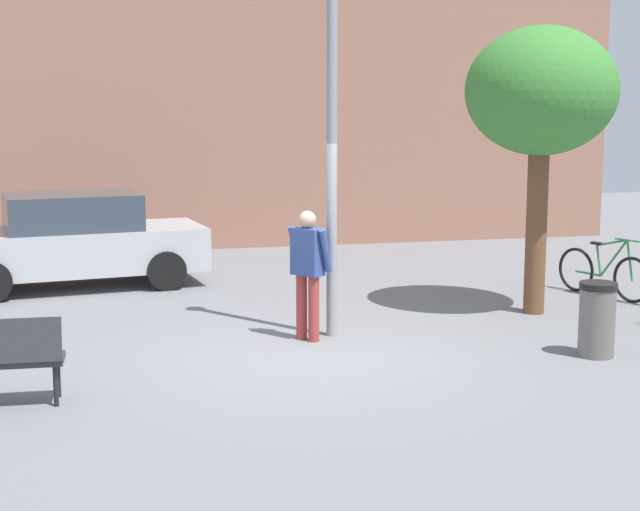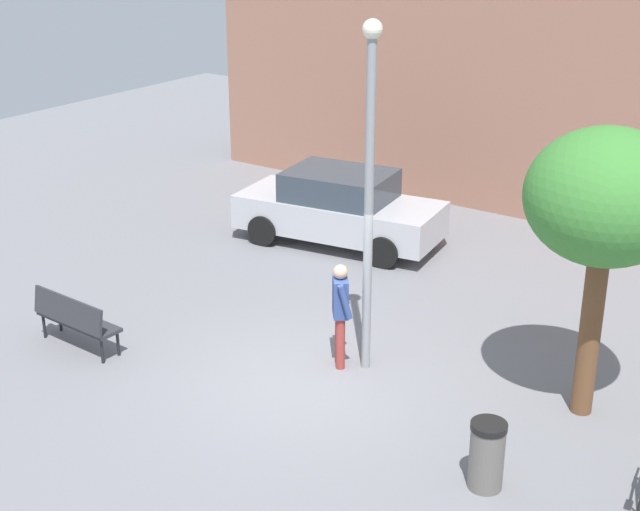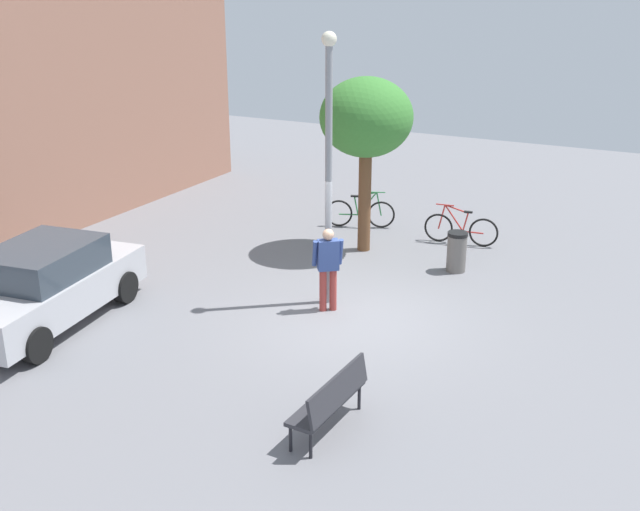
{
  "view_description": "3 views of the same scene",
  "coord_description": "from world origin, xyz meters",
  "px_view_note": "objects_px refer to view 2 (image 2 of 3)",
  "views": [
    {
      "loc": [
        -2.52,
        -11.08,
        3.02
      ],
      "look_at": [
        0.35,
        0.93,
        1.05
      ],
      "focal_mm": 54.03,
      "sensor_mm": 36.0,
      "label": 1
    },
    {
      "loc": [
        7.0,
        -9.78,
        6.79
      ],
      "look_at": [
        -0.73,
        1.32,
        1.4
      ],
      "focal_mm": 51.14,
      "sensor_mm": 36.0,
      "label": 2
    },
    {
      "loc": [
        -12.12,
        -5.49,
        6.14
      ],
      "look_at": [
        0.45,
        0.98,
        0.97
      ],
      "focal_mm": 42.81,
      "sensor_mm": 36.0,
      "label": 3
    }
  ],
  "objects_px": {
    "plaza_tree": "(606,200)",
    "parked_car_silver": "(339,208)",
    "lamppost": "(369,180)",
    "trash_bin": "(487,455)",
    "person_by_lamppost": "(341,308)",
    "park_bench": "(74,317)"
  },
  "relations": [
    {
      "from": "person_by_lamppost",
      "to": "plaza_tree",
      "type": "bearing_deg",
      "value": 13.03
    },
    {
      "from": "park_bench",
      "to": "plaza_tree",
      "type": "bearing_deg",
      "value": 20.75
    },
    {
      "from": "lamppost",
      "to": "trash_bin",
      "type": "relative_size",
      "value": 5.82
    },
    {
      "from": "lamppost",
      "to": "parked_car_silver",
      "type": "bearing_deg",
      "value": 128.1
    },
    {
      "from": "lamppost",
      "to": "person_by_lamppost",
      "type": "distance_m",
      "value": 2.07
    },
    {
      "from": "plaza_tree",
      "to": "parked_car_silver",
      "type": "xyz_separation_m",
      "value": [
        -6.49,
        3.57,
        -2.35
      ]
    },
    {
      "from": "park_bench",
      "to": "parked_car_silver",
      "type": "relative_size",
      "value": 0.37
    },
    {
      "from": "parked_car_silver",
      "to": "trash_bin",
      "type": "bearing_deg",
      "value": -44.19
    },
    {
      "from": "lamppost",
      "to": "plaza_tree",
      "type": "bearing_deg",
      "value": 11.45
    },
    {
      "from": "plaza_tree",
      "to": "lamppost",
      "type": "bearing_deg",
      "value": -168.55
    },
    {
      "from": "lamppost",
      "to": "trash_bin",
      "type": "height_order",
      "value": "lamppost"
    },
    {
      "from": "person_by_lamppost",
      "to": "lamppost",
      "type": "bearing_deg",
      "value": 26.1
    },
    {
      "from": "plaza_tree",
      "to": "person_by_lamppost",
      "type": "bearing_deg",
      "value": -166.97
    },
    {
      "from": "parked_car_silver",
      "to": "trash_bin",
      "type": "distance_m",
      "value": 8.57
    },
    {
      "from": "parked_car_silver",
      "to": "trash_bin",
      "type": "xyz_separation_m",
      "value": [
        6.14,
        -5.97,
        -0.32
      ]
    },
    {
      "from": "lamppost",
      "to": "plaza_tree",
      "type": "xyz_separation_m",
      "value": [
        3.18,
        0.64,
        0.12
      ]
    },
    {
      "from": "lamppost",
      "to": "plaza_tree",
      "type": "height_order",
      "value": "lamppost"
    },
    {
      "from": "lamppost",
      "to": "trash_bin",
      "type": "distance_m",
      "value": 4.19
    },
    {
      "from": "person_by_lamppost",
      "to": "parked_car_silver",
      "type": "bearing_deg",
      "value": 123.9
    },
    {
      "from": "parked_car_silver",
      "to": "plaza_tree",
      "type": "bearing_deg",
      "value": -28.85
    },
    {
      "from": "person_by_lamppost",
      "to": "parked_car_silver",
      "type": "height_order",
      "value": "person_by_lamppost"
    },
    {
      "from": "person_by_lamppost",
      "to": "plaza_tree",
      "type": "distance_m",
      "value": 4.22
    }
  ]
}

